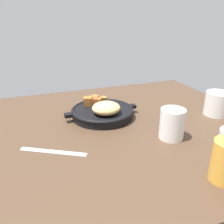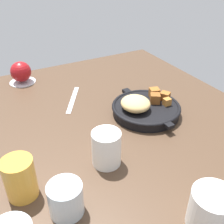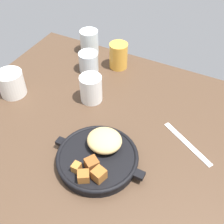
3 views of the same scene
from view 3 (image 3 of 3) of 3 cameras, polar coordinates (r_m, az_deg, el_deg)
name	(u,v)px [view 3 (image 3 of 3)]	position (r cm, az deg, el deg)	size (l,w,h in cm)	color
ground_plane	(113,142)	(88.49, 0.15, -5.95)	(107.55, 87.87, 2.40)	#473323
cast_iron_skillet	(99,157)	(80.71, -2.52, -8.70)	(26.91, 22.61, 7.21)	black
butter_knife	(187,143)	(89.27, 14.50, -5.95)	(19.10, 1.60, 0.36)	silver
juice_glass_amber	(118,56)	(112.38, 1.27, 10.96)	(6.95, 6.95, 9.86)	gold
water_glass_tall	(89,41)	(121.88, -4.46, 13.59)	(7.37, 7.37, 9.26)	silver
ceramic_mug_white	(11,83)	(105.53, -19.05, 5.30)	(8.79, 8.79, 8.70)	silver
white_creamer_pitcher	(91,89)	(97.40, -4.13, 4.58)	(7.39, 7.39, 9.40)	white
water_glass_short	(89,62)	(111.54, -4.59, 9.77)	(7.35, 7.35, 7.40)	silver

